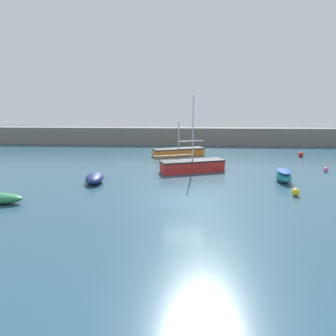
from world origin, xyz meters
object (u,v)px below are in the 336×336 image
rowboat_blue_near (95,178)px  mooring_buoy_yellow (296,192)px  mooring_buoy_pink (326,169)px  sailboat_short_mast (179,152)px  sailboat_tall_mast (192,166)px  rowboat_with_red_cover (284,175)px  mooring_buoy_red (301,154)px

rowboat_blue_near → mooring_buoy_yellow: size_ratio=5.85×
mooring_buoy_yellow → mooring_buoy_pink: size_ratio=1.29×
sailboat_short_mast → sailboat_tall_mast: size_ratio=0.92×
sailboat_tall_mast → rowboat_blue_near: size_ratio=2.18×
sailboat_tall_mast → rowboat_with_red_cover: sailboat_tall_mast is taller
mooring_buoy_pink → mooring_buoy_red: 7.79m
rowboat_blue_near → mooring_buoy_red: 23.55m
mooring_buoy_red → mooring_buoy_pink: bearing=-93.3°
mooring_buoy_red → rowboat_blue_near: bearing=-147.3°
sailboat_short_mast → mooring_buoy_pink: (13.20, -7.86, -0.24)m
mooring_buoy_yellow → sailboat_tall_mast: bearing=132.9°
sailboat_tall_mast → mooring_buoy_yellow: sailboat_tall_mast is taller
mooring_buoy_pink → sailboat_short_mast: bearing=149.2°
sailboat_short_mast → mooring_buoy_yellow: size_ratio=11.70×
rowboat_with_red_cover → mooring_buoy_yellow: 4.03m
mooring_buoy_pink → rowboat_blue_near: bearing=-165.6°
rowboat_with_red_cover → mooring_buoy_red: rowboat_with_red_cover is taller
rowboat_blue_near → mooring_buoy_yellow: 14.51m
sailboat_tall_mast → mooring_buoy_pink: (11.80, 0.58, -0.33)m
sailboat_tall_mast → sailboat_short_mast: bearing=78.6°
rowboat_with_red_cover → mooring_buoy_pink: 6.09m
rowboat_blue_near → sailboat_short_mast: bearing=-34.8°
rowboat_blue_near → rowboat_with_red_cover: (14.59, 1.20, 0.11)m
mooring_buoy_pink → mooring_buoy_red: (0.44, 7.77, 0.07)m
rowboat_with_red_cover → mooring_buoy_pink: (4.78, 3.76, -0.26)m
sailboat_short_mast → mooring_buoy_pink: bearing=128.0°
sailboat_tall_mast → mooring_buoy_yellow: size_ratio=12.74×
rowboat_with_red_cover → mooring_buoy_red: (5.22, 11.54, -0.19)m
sailboat_short_mast → rowboat_with_red_cover: bearing=104.7°
mooring_buoy_yellow → mooring_buoy_red: (5.57, 15.54, 0.01)m
sailboat_tall_mast → rowboat_with_red_cover: size_ratio=2.36×
sailboat_tall_mast → mooring_buoy_red: bearing=13.5°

